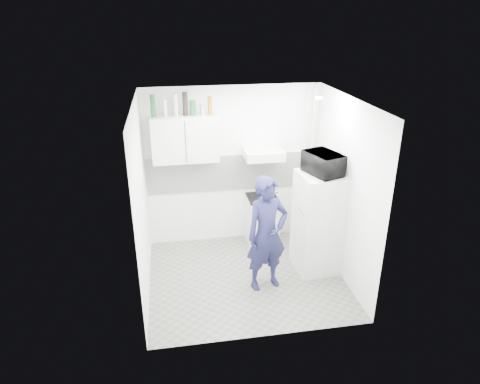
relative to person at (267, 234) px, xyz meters
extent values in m
plane|color=#58574C|center=(-0.24, 0.22, -0.83)|extent=(2.80, 2.80, 0.00)
plane|color=white|center=(-0.24, 0.22, 1.77)|extent=(2.80, 2.80, 0.00)
plane|color=white|center=(-0.24, 1.47, 0.47)|extent=(2.80, 0.00, 2.80)
plane|color=white|center=(-1.64, 0.22, 0.47)|extent=(0.00, 2.60, 2.60)
plane|color=white|center=(1.16, 0.22, 0.47)|extent=(0.00, 2.60, 2.60)
imported|color=#1A1B3F|center=(0.00, 0.00, 0.00)|extent=(0.68, 0.53, 1.65)
cube|color=silver|center=(0.21, 1.22, -0.42)|extent=(0.50, 0.50, 0.80)
cube|color=white|center=(0.86, 0.33, -0.06)|extent=(0.68, 0.68, 1.53)
cube|color=black|center=(0.21, 1.22, -0.01)|extent=(0.48, 0.48, 0.03)
cylinder|color=silver|center=(0.23, 1.15, 0.06)|extent=(0.20, 0.20, 0.11)
imported|color=black|center=(0.86, 0.33, 0.86)|extent=(0.65, 0.54, 0.31)
cylinder|color=#144C1E|center=(-1.43, 1.30, 1.54)|extent=(0.08, 0.08, 0.32)
cylinder|color=silver|center=(-1.26, 1.30, 1.50)|extent=(0.06, 0.06, 0.25)
cylinder|color=silver|center=(-1.10, 1.30, 1.54)|extent=(0.08, 0.08, 0.32)
cylinder|color=black|center=(-0.96, 1.30, 1.55)|extent=(0.08, 0.08, 0.35)
cylinder|color=#144C1E|center=(-0.86, 1.30, 1.48)|extent=(0.09, 0.09, 0.22)
cylinder|color=silver|center=(-0.71, 1.30, 1.45)|extent=(0.08, 0.08, 0.15)
cylinder|color=brown|center=(-0.60, 1.30, 1.51)|extent=(0.07, 0.07, 0.27)
cube|color=white|center=(-0.99, 1.30, 1.02)|extent=(1.00, 0.35, 0.70)
cube|color=silver|center=(0.21, 1.22, 0.74)|extent=(0.60, 0.50, 0.14)
cube|color=white|center=(-0.24, 1.46, 0.37)|extent=(2.74, 0.03, 0.60)
cylinder|color=silver|center=(1.06, 1.39, 0.47)|extent=(0.05, 0.05, 2.60)
cylinder|color=silver|center=(0.94, 1.39, 0.47)|extent=(0.04, 0.04, 2.60)
cylinder|color=white|center=(0.76, 0.42, 1.74)|extent=(0.10, 0.10, 0.02)
camera|label=1|loc=(-1.23, -4.99, 2.82)|focal=32.00mm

